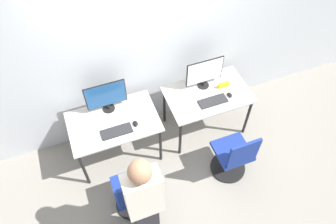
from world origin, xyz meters
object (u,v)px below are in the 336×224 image
Objects in this scene: monitor_left at (106,96)px; mouse_left at (136,124)px; monitor_right at (205,73)px; person_left at (144,202)px; keyboard_right at (213,101)px; office_chair_right at (234,157)px; office_chair_left at (134,194)px; mouse_right at (230,95)px; keyboard_left at (117,131)px.

monitor_left is 5.75× the size of mouse_left.
person_left is at bearing -133.08° from monitor_right.
keyboard_right is 0.42× the size of office_chair_right.
office_chair_left is 1.79m from mouse_right.
mouse_left is 0.05× the size of person_left.
mouse_left is 0.86m from office_chair_left.
office_chair_right is (-0.24, -0.69, -0.39)m from mouse_right.
person_left is 18.74× the size of mouse_right.
person_left is (0.05, -0.37, 0.54)m from office_chair_left.
mouse_left is (0.25, 0.03, 0.01)m from keyboard_left.
office_chair_right reaches higher than keyboard_left.
office_chair_left is 10.17× the size of mouse_right.
monitor_right is 1.34× the size of keyboard_right.
monitor_left is 1.24m from office_chair_left.
monitor_left is 1.62m from mouse_right.
person_left is at bearing -89.24° from monitor_left.
office_chair_left is 2.38× the size of keyboard_right.
office_chair_left is (-0.28, -0.71, -0.39)m from mouse_left.
person_left reaches higher than keyboard_left.
office_chair_right is at bearing -38.19° from monitor_left.
keyboard_left is 0.79m from office_chair_left.
person_left is at bearing -140.35° from keyboard_right.
person_left is (0.02, -1.45, -0.07)m from monitor_left.
keyboard_left is 0.74× the size of monitor_right.
monitor_left is at bearing 164.15° from keyboard_right.
office_chair_left is (-0.03, -1.08, -0.62)m from monitor_left.
monitor_left is at bearing 90.00° from keyboard_left.
office_chair_right is at bearing 16.90° from person_left.
keyboard_left is (-0.00, -0.39, -0.24)m from monitor_left.
mouse_right is 0.10× the size of office_chair_right.
monitor_right is 0.57× the size of office_chair_right.
keyboard_right is at bearing 0.82° from keyboard_left.
keyboard_left is 4.28× the size of mouse_right.
keyboard_right is at bearing -0.42° from mouse_left.
monitor_left is at bearing 88.63° from office_chair_left.
mouse_right is at bearing 3.27° from keyboard_right.
monitor_right is 0.39m from keyboard_right.
person_left is 4.38× the size of keyboard_right.
person_left reaches higher than monitor_right.
person_left reaches higher than mouse_left.
person_left is at bearing -82.98° from office_chair_left.
person_left is (0.02, -1.05, 0.16)m from keyboard_left.
monitor_right is (1.30, 1.38, 0.07)m from person_left.
office_chair_left is (-0.03, -0.69, -0.38)m from keyboard_left.
mouse_left is 1.12m from person_left.
mouse_right reaches higher than keyboard_left.
mouse_left is 1.06m from keyboard_right.
keyboard_left is 4.28× the size of mouse_left.
keyboard_right is at bearing 39.65° from person_left.
keyboard_left is at bearing -90.00° from monitor_left.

